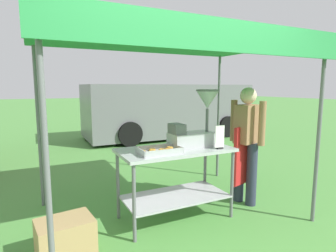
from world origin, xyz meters
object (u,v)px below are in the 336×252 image
at_px(donut_cart, 175,167).
at_px(vendor, 246,140).
at_px(donut_fryer, 196,124).
at_px(supply_crate, 65,239).
at_px(van_grey, 168,110).
at_px(menu_sign, 220,139).
at_px(donut_tray, 160,151).
at_px(stall_canopy, 172,44).

distance_m(donut_cart, vendor, 1.11).
xyz_separation_m(donut_cart, donut_fryer, (0.29, -0.00, 0.51)).
relative_size(supply_crate, van_grey, 0.10).
bearing_deg(menu_sign, van_grey, 69.71).
xyz_separation_m(donut_tray, donut_fryer, (0.56, 0.14, 0.26)).
distance_m(donut_cart, donut_fryer, 0.59).
relative_size(donut_fryer, van_grey, 0.13).
distance_m(stall_canopy, supply_crate, 2.36).
bearing_deg(stall_canopy, donut_cart, -90.00).
relative_size(donut_fryer, vendor, 0.44).
relative_size(stall_canopy, donut_tray, 6.64).
relative_size(donut_fryer, supply_crate, 1.29).
relative_size(donut_tray, donut_fryer, 0.66).
bearing_deg(donut_fryer, donut_tray, -165.82).
bearing_deg(donut_tray, vendor, 4.83).
height_order(donut_tray, supply_crate, donut_tray).
relative_size(donut_tray, van_grey, 0.09).
height_order(stall_canopy, donut_tray, stall_canopy).
relative_size(donut_cart, supply_crate, 2.50).
relative_size(vendor, supply_crate, 2.94).
distance_m(stall_canopy, donut_fryer, 1.00).
bearing_deg(donut_cart, donut_fryer, -0.42).
height_order(menu_sign, van_grey, van_grey).
relative_size(donut_cart, menu_sign, 4.85).
bearing_deg(menu_sign, stall_canopy, 144.58).
bearing_deg(stall_canopy, supply_crate, -164.77).
bearing_deg(supply_crate, stall_canopy, 15.23).
distance_m(donut_fryer, supply_crate, 1.89).
distance_m(donut_tray, menu_sign, 0.75).
relative_size(stall_canopy, supply_crate, 5.68).
xyz_separation_m(donut_fryer, supply_crate, (-1.61, -0.26, -0.97)).
bearing_deg(donut_fryer, donut_cart, 179.58).
bearing_deg(supply_crate, donut_cart, 11.17).
bearing_deg(supply_crate, vendor, 5.48).
distance_m(donut_fryer, van_grey, 5.68).
bearing_deg(donut_tray, stall_canopy, 42.15).
distance_m(donut_tray, van_grey, 6.03).
xyz_separation_m(donut_cart, supply_crate, (-1.31, -0.26, -0.46)).
relative_size(donut_tray, vendor, 0.29).
height_order(stall_canopy, supply_crate, stall_canopy).
bearing_deg(donut_tray, supply_crate, -173.68).
xyz_separation_m(vendor, supply_crate, (-2.39, -0.23, -0.72)).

